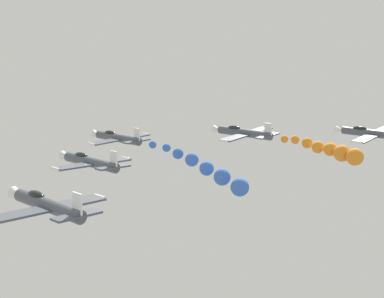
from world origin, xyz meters
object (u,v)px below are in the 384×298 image
airplane_left_outer (47,205)px  airplane_right_outer (371,133)px  airplane_right_inner (243,133)px  airplane_left_inner (90,162)px  airplane_lead (117,138)px

airplane_left_outer → airplane_right_outer: 50.60m
airplane_right_inner → airplane_right_outer: size_ratio=1.00×
airplane_left_inner → airplane_left_outer: airplane_left_outer is taller
airplane_left_inner → airplane_left_outer: bearing=-135.5°
airplane_right_inner → airplane_right_outer: airplane_right_inner is taller
airplane_right_inner → airplane_left_outer: 38.31m
airplane_left_outer → airplane_lead: bearing=43.3°
airplane_left_inner → airplane_right_outer: 40.34m
airplane_right_inner → airplane_left_outer: bearing=-163.5°
airplane_left_outer → airplane_right_outer: size_ratio=1.00×
airplane_lead → airplane_left_inner: bearing=-138.1°
airplane_right_inner → airplane_lead: bearing=136.8°
airplane_lead → airplane_left_inner: airplane_lead is taller
airplane_left_inner → airplane_lead: bearing=41.9°
airplane_right_inner → airplane_right_outer: bearing=-39.9°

